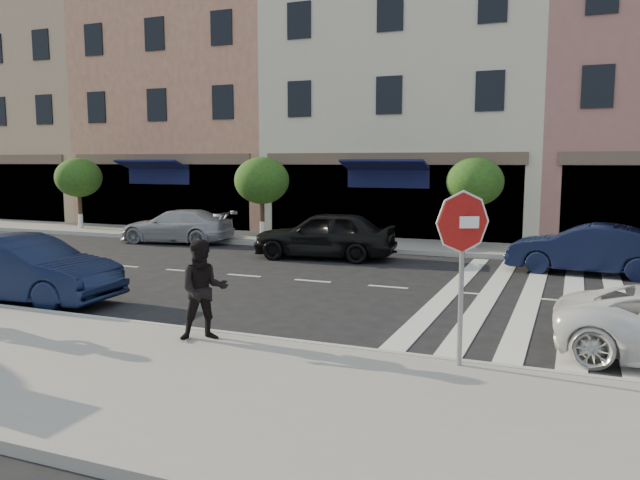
% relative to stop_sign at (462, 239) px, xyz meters
% --- Properties ---
extents(ground, '(120.00, 120.00, 0.00)m').
position_rel_stop_sign_xyz_m(ground, '(-4.71, 1.74, -1.97)').
color(ground, black).
rests_on(ground, ground).
extents(sidewalk_near, '(60.00, 4.50, 0.15)m').
position_rel_stop_sign_xyz_m(sidewalk_near, '(-4.71, -2.01, -1.89)').
color(sidewalk_near, gray).
rests_on(sidewalk_near, ground).
extents(sidewalk_far, '(60.00, 3.00, 0.15)m').
position_rel_stop_sign_xyz_m(sidewalk_far, '(-4.71, 12.74, -1.89)').
color(sidewalk_far, gray).
rests_on(sidewalk_far, ground).
extents(building_west_far, '(12.00, 9.00, 12.00)m').
position_rel_stop_sign_xyz_m(building_west_far, '(-26.71, 18.74, 4.03)').
color(building_west_far, tan).
rests_on(building_west_far, ground).
extents(building_west_mid, '(10.00, 9.00, 14.00)m').
position_rel_stop_sign_xyz_m(building_west_mid, '(-15.71, 18.74, 5.03)').
color(building_west_mid, tan).
rests_on(building_west_mid, ground).
extents(building_centre, '(11.00, 9.00, 11.00)m').
position_rel_stop_sign_xyz_m(building_centre, '(-5.21, 18.74, 3.53)').
color(building_centre, beige).
rests_on(building_centre, ground).
extents(street_tree_wa, '(2.00, 2.00, 3.05)m').
position_rel_stop_sign_xyz_m(street_tree_wa, '(-18.71, 12.54, 0.37)').
color(street_tree_wa, '#473323').
rests_on(street_tree_wa, sidewalk_far).
extents(street_tree_wb, '(2.10, 2.10, 3.06)m').
position_rel_stop_sign_xyz_m(street_tree_wb, '(-9.71, 12.54, 0.34)').
color(street_tree_wb, '#473323').
rests_on(street_tree_wb, sidewalk_far).
extents(street_tree_c, '(1.90, 1.90, 3.04)m').
position_rel_stop_sign_xyz_m(street_tree_c, '(-1.71, 12.54, 0.39)').
color(street_tree_c, '#473323').
rests_on(street_tree_c, sidewalk_far).
extents(stop_sign, '(0.82, 0.37, 2.50)m').
position_rel_stop_sign_xyz_m(stop_sign, '(0.00, 0.00, 0.00)').
color(stop_sign, gray).
rests_on(stop_sign, sidewalk_near).
extents(walker, '(1.01, 0.98, 1.64)m').
position_rel_stop_sign_xyz_m(walker, '(-4.08, -0.26, -0.99)').
color(walker, black).
rests_on(walker, sidewalk_near).
extents(car_near_mid, '(4.48, 1.81, 1.45)m').
position_rel_stop_sign_xyz_m(car_near_mid, '(-9.59, 1.13, -1.24)').
color(car_near_mid, '#0E1732').
rests_on(car_near_mid, ground).
extents(car_far_left, '(4.50, 2.23, 1.26)m').
position_rel_stop_sign_xyz_m(car_far_left, '(-12.40, 10.78, -1.34)').
color(car_far_left, '#A9AAAE').
rests_on(car_far_left, ground).
extents(car_far_mid, '(4.63, 2.30, 1.52)m').
position_rel_stop_sign_xyz_m(car_far_mid, '(-5.83, 9.35, -1.21)').
color(car_far_mid, black).
rests_on(car_far_mid, ground).
extents(car_far_right, '(4.26, 1.81, 1.37)m').
position_rel_stop_sign_xyz_m(car_far_right, '(1.79, 9.51, -1.28)').
color(car_far_right, black).
rests_on(car_far_right, ground).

